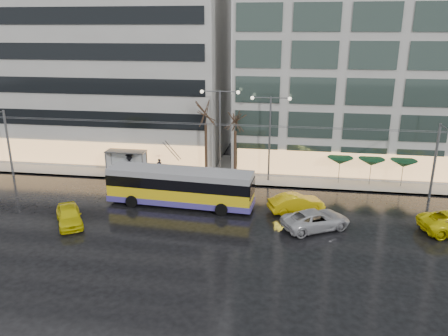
% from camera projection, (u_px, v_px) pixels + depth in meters
% --- Properties ---
extents(ground, '(140.00, 140.00, 0.00)m').
position_uv_depth(ground, '(175.00, 221.00, 35.60)').
color(ground, black).
rests_on(ground, ground).
extents(sidewalk, '(80.00, 10.00, 0.15)m').
position_uv_depth(sidewalk, '(225.00, 169.00, 48.45)').
color(sidewalk, gray).
rests_on(sidewalk, ground).
extents(kerb, '(80.00, 0.10, 0.15)m').
position_uv_depth(kerb, '(217.00, 184.00, 43.79)').
color(kerb, slate).
rests_on(kerb, ground).
extents(building_left, '(34.00, 14.00, 22.00)m').
position_uv_depth(building_left, '(83.00, 61.00, 52.38)').
color(building_left, '#9E9D97').
rests_on(building_left, sidewalk).
extents(building_right, '(32.00, 14.00, 25.00)m').
position_uv_depth(building_right, '(388.00, 51.00, 46.78)').
color(building_right, '#9E9D97').
rests_on(building_right, sidewalk).
extents(trolleybus, '(13.00, 5.41, 5.96)m').
position_uv_depth(trolleybus, '(180.00, 188.00, 38.20)').
color(trolleybus, yellow).
rests_on(trolleybus, ground).
extents(catenary, '(42.24, 5.12, 7.00)m').
position_uv_depth(catenary, '(205.00, 146.00, 41.61)').
color(catenary, '#595B60').
rests_on(catenary, ground).
extents(bus_shelter, '(4.20, 1.60, 2.51)m').
position_uv_depth(bus_shelter, '(123.00, 157.00, 46.27)').
color(bus_shelter, '#595B60').
rests_on(bus_shelter, sidewalk).
extents(street_lamp_near, '(3.96, 0.36, 9.03)m').
position_uv_depth(street_lamp_near, '(220.00, 122.00, 43.62)').
color(street_lamp_near, '#595B60').
rests_on(street_lamp_near, sidewalk).
extents(street_lamp_far, '(3.96, 0.36, 8.53)m').
position_uv_depth(street_lamp_far, '(270.00, 127.00, 42.97)').
color(street_lamp_far, '#595B60').
rests_on(street_lamp_far, sidewalk).
extents(tree_a, '(3.20, 3.20, 8.40)m').
position_uv_depth(tree_a, '(206.00, 111.00, 43.69)').
color(tree_a, black).
rests_on(tree_a, sidewalk).
extents(tree_b, '(3.20, 3.20, 7.70)m').
position_uv_depth(tree_b, '(235.00, 118.00, 43.65)').
color(tree_b, black).
rests_on(tree_b, sidewalk).
extents(parasol_a, '(2.50, 2.50, 2.65)m').
position_uv_depth(parasol_a, '(340.00, 161.00, 43.13)').
color(parasol_a, '#595B60').
rests_on(parasol_a, sidewalk).
extents(parasol_b, '(2.50, 2.50, 2.65)m').
position_uv_depth(parasol_b, '(371.00, 162.00, 42.69)').
color(parasol_b, '#595B60').
rests_on(parasol_b, sidewalk).
extents(parasol_c, '(2.50, 2.50, 2.65)m').
position_uv_depth(parasol_c, '(403.00, 164.00, 42.25)').
color(parasol_c, '#595B60').
rests_on(parasol_c, sidewalk).
extents(taxi_a, '(3.96, 4.79, 1.54)m').
position_uv_depth(taxi_a, '(69.00, 215.00, 34.70)').
color(taxi_a, '#CFC40A').
rests_on(taxi_a, ground).
extents(taxi_b, '(4.99, 3.34, 1.56)m').
position_uv_depth(taxi_b, '(296.00, 203.00, 37.13)').
color(taxi_b, gold).
rests_on(taxi_b, ground).
extents(sedan_silver, '(5.96, 4.81, 1.51)m').
position_uv_depth(sedan_silver, '(316.00, 220.00, 33.98)').
color(sedan_silver, '#A8A8AC').
rests_on(sedan_silver, ground).
extents(pedestrian_a, '(1.25, 1.26, 2.19)m').
position_uv_depth(pedestrian_a, '(159.00, 162.00, 45.83)').
color(pedestrian_a, black).
rests_on(pedestrian_a, sidewalk).
extents(pedestrian_b, '(1.03, 0.95, 1.69)m').
position_uv_depth(pedestrian_b, '(165.00, 163.00, 47.48)').
color(pedestrian_b, black).
rests_on(pedestrian_b, sidewalk).
extents(pedestrian_c, '(1.25, 0.90, 2.11)m').
position_uv_depth(pedestrian_c, '(130.00, 162.00, 46.75)').
color(pedestrian_c, black).
rests_on(pedestrian_c, sidewalk).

